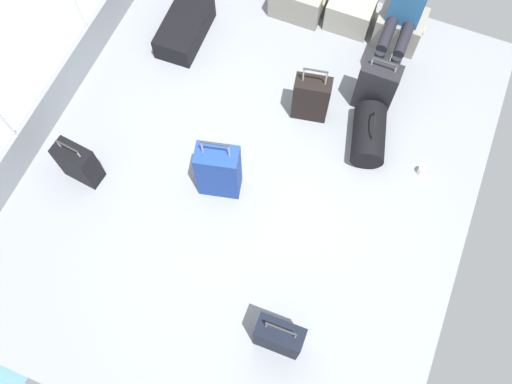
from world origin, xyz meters
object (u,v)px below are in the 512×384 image
object	(u,v)px
suitcase_5	(219,171)
paper_cup	(422,170)
suitcase_2	(311,98)
cargo_crate_2	(399,28)
suitcase_3	(376,87)
suitcase_4	(279,337)
duffel_bag	(369,135)
cargo_crate_1	(351,12)
suitcase_1	(185,29)
passenger_seated	(403,16)
suitcase_0	(78,163)

from	to	relation	value
suitcase_5	paper_cup	xyz separation A→B (m)	(1.83, 0.91, -0.31)
suitcase_2	cargo_crate_2	bearing A→B (deg)	65.73
suitcase_3	suitcase_4	distance (m)	2.71
suitcase_4	duffel_bag	distance (m)	2.24
suitcase_2	suitcase_4	world-z (taller)	suitcase_2
cargo_crate_1	suitcase_3	distance (m)	1.11
suitcase_1	suitcase_2	distance (m)	1.71
passenger_seated	suitcase_5	bearing A→B (deg)	-116.27
cargo_crate_2	suitcase_3	xyz separation A→B (m)	(-0.00, -0.92, 0.12)
cargo_crate_1	passenger_seated	distance (m)	0.72
paper_cup	passenger_seated	bearing A→B (deg)	118.40
suitcase_1	suitcase_3	distance (m)	2.23
cargo_crate_1	cargo_crate_2	size ratio (longest dim) A/B	1.00
suitcase_4	paper_cup	size ratio (longest dim) A/B	7.21
suitcase_3	duffel_bag	bearing A→B (deg)	-77.87
passenger_seated	suitcase_0	world-z (taller)	passenger_seated
suitcase_4	duffel_bag	xyz separation A→B (m)	(0.11, 2.23, -0.12)
suitcase_0	suitcase_5	xyz separation A→B (m)	(1.33, 0.40, 0.10)
suitcase_3	cargo_crate_2	bearing A→B (deg)	89.75
suitcase_1	suitcase_5	world-z (taller)	suitcase_5
suitcase_1	suitcase_4	bearing A→B (deg)	-51.39
suitcase_5	duffel_bag	distance (m)	1.60
suitcase_4	cargo_crate_2	bearing A→B (deg)	89.73
cargo_crate_2	passenger_seated	xyz separation A→B (m)	(0.00, -0.18, 0.38)
cargo_crate_2	suitcase_1	size ratio (longest dim) A/B	0.65
cargo_crate_2	suitcase_2	distance (m)	1.41
suitcase_4	suitcase_5	size ratio (longest dim) A/B	0.78
duffel_bag	suitcase_5	bearing A→B (deg)	-139.45
suitcase_3	suitcase_5	distance (m)	1.86
duffel_bag	passenger_seated	bearing A→B (deg)	94.59
passenger_seated	suitcase_4	xyz separation A→B (m)	(-0.02, -3.45, -0.29)
paper_cup	suitcase_3	bearing A→B (deg)	140.82
cargo_crate_2	suitcase_2	size ratio (longest dim) A/B	0.68
cargo_crate_2	suitcase_0	size ratio (longest dim) A/B	0.86
passenger_seated	duffel_bag	distance (m)	1.28
suitcase_0	suitcase_5	bearing A→B (deg)	16.73
cargo_crate_2	suitcase_1	world-z (taller)	cargo_crate_2
suitcase_2	suitcase_4	bearing A→B (deg)	-76.51
suitcase_3	paper_cup	distance (m)	0.97
passenger_seated	suitcase_0	distance (m)	3.61
suitcase_4	suitcase_5	world-z (taller)	suitcase_5
cargo_crate_1	suitcase_0	xyz separation A→B (m)	(-1.87, -2.85, 0.07)
suitcase_1	suitcase_0	bearing A→B (deg)	-96.12
passenger_seated	suitcase_1	size ratio (longest dim) A/B	1.35
suitcase_4	duffel_bag	bearing A→B (deg)	87.06
passenger_seated	duffel_bag	bearing A→B (deg)	-85.41
cargo_crate_2	suitcase_1	xyz separation A→B (m)	(-2.23, -0.86, -0.07)
paper_cup	suitcase_2	bearing A→B (deg)	170.04
cargo_crate_2	duffel_bag	distance (m)	1.40
passenger_seated	paper_cup	xyz separation A→B (m)	(0.72, -1.33, -0.53)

